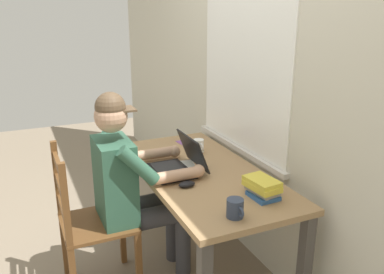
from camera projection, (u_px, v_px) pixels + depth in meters
name	position (u px, v px, depth m)	size (l,w,h in m)	color
ground_plane	(200.00, 266.00, 2.75)	(8.00, 8.00, 0.00)	gray
back_wall	(263.00, 73.00, 2.52)	(6.00, 0.08, 2.60)	beige
desk	(201.00, 184.00, 2.56)	(1.46, 0.70, 0.71)	#9E7A51
seated_person	(132.00, 181.00, 2.44)	(0.50, 0.60, 1.24)	#2D5642
wooden_chair	(88.00, 223.00, 2.40)	(0.42, 0.42, 0.94)	brown
laptop	(179.00, 163.00, 2.51)	(0.33, 0.31, 0.22)	black
computer_mouse	(187.00, 184.00, 2.29)	(0.06, 0.10, 0.03)	black
coffee_mug_white	(199.00, 146.00, 2.84)	(0.11, 0.08, 0.09)	white
coffee_mug_dark	(235.00, 208.00, 1.95)	(0.12, 0.08, 0.09)	#2D384C
book_stack_main	(262.00, 188.00, 2.16)	(0.21, 0.15, 0.10)	#2D5B9E
paper_pile_near_laptop	(186.00, 168.00, 2.55)	(0.24, 0.14, 0.01)	silver
landscape_photo_print	(184.00, 143.00, 3.05)	(0.13, 0.09, 0.00)	#7A4293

